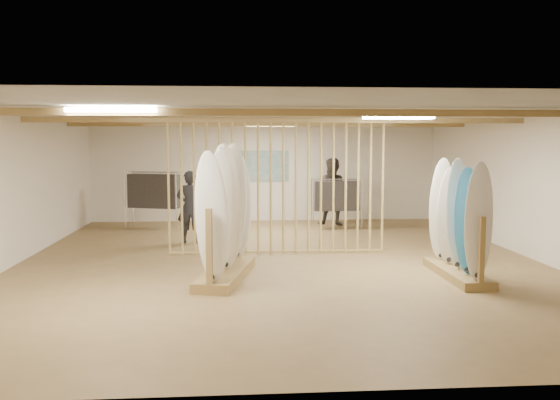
{
  "coord_description": "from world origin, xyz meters",
  "views": [
    {
      "loc": [
        -0.85,
        -11.25,
        2.32
      ],
      "look_at": [
        0.0,
        0.0,
        1.2
      ],
      "focal_mm": 38.0,
      "sensor_mm": 36.0,
      "label": 1
    }
  ],
  "objects": [
    {
      "name": "floor",
      "position": [
        0.0,
        0.0,
        0.0
      ],
      "size": [
        12.0,
        12.0,
        0.0
      ],
      "primitive_type": "plane",
      "color": "olive",
      "rests_on": "ground"
    },
    {
      "name": "ceiling",
      "position": [
        0.0,
        0.0,
        2.8
      ],
      "size": [
        12.0,
        12.0,
        0.0
      ],
      "primitive_type": "plane",
      "rotation": [
        3.14,
        0.0,
        0.0
      ],
      "color": "#9A9992",
      "rests_on": "ground"
    },
    {
      "name": "wall_back",
      "position": [
        0.0,
        6.0,
        1.4
      ],
      "size": [
        12.0,
        0.0,
        12.0
      ],
      "primitive_type": "plane",
      "rotation": [
        1.57,
        0.0,
        0.0
      ],
      "color": "white",
      "rests_on": "ground"
    },
    {
      "name": "wall_front",
      "position": [
        0.0,
        -6.0,
        1.4
      ],
      "size": [
        12.0,
        0.0,
        12.0
      ],
      "primitive_type": "plane",
      "rotation": [
        -1.57,
        0.0,
        0.0
      ],
      "color": "white",
      "rests_on": "ground"
    },
    {
      "name": "wall_left",
      "position": [
        -5.0,
        0.0,
        1.4
      ],
      "size": [
        0.0,
        12.0,
        12.0
      ],
      "primitive_type": "plane",
      "rotation": [
        1.57,
        0.0,
        1.57
      ],
      "color": "white",
      "rests_on": "ground"
    },
    {
      "name": "wall_right",
      "position": [
        5.0,
        0.0,
        1.4
      ],
      "size": [
        0.0,
        12.0,
        12.0
      ],
      "primitive_type": "plane",
      "rotation": [
        1.57,
        0.0,
        -1.57
      ],
      "color": "white",
      "rests_on": "ground"
    },
    {
      "name": "ceiling_slats",
      "position": [
        0.0,
        0.0,
        2.72
      ],
      "size": [
        9.5,
        6.12,
        0.1
      ],
      "primitive_type": "cube",
      "color": "#9C7E47",
      "rests_on": "ground"
    },
    {
      "name": "light_panels",
      "position": [
        0.0,
        0.0,
        2.74
      ],
      "size": [
        1.2,
        0.35,
        0.06
      ],
      "primitive_type": "cube",
      "color": "white",
      "rests_on": "ground"
    },
    {
      "name": "bamboo_partition",
      "position": [
        0.0,
        0.8,
        1.4
      ],
      "size": [
        4.45,
        0.05,
        2.78
      ],
      "color": "tan",
      "rests_on": "ground"
    },
    {
      "name": "poster",
      "position": [
        0.0,
        5.98,
        1.6
      ],
      "size": [
        1.4,
        0.03,
        0.9
      ],
      "primitive_type": "cube",
      "color": "teal",
      "rests_on": "ground"
    },
    {
      "name": "rack_left",
      "position": [
        -1.02,
        -1.32,
        0.75
      ],
      "size": [
        1.07,
        2.38,
        2.2
      ],
      "rotation": [
        0.0,
        0.0,
        -0.21
      ],
      "color": "#9C7E47",
      "rests_on": "floor"
    },
    {
      "name": "rack_right",
      "position": [
        2.93,
        -1.54,
        0.67
      ],
      "size": [
        0.54,
        2.05,
        1.95
      ],
      "rotation": [
        0.0,
        0.0,
        0.0
      ],
      "color": "#9C7E47",
      "rests_on": "floor"
    },
    {
      "name": "clothing_rack_a",
      "position": [
        -2.99,
        4.44,
        1.02
      ],
      "size": [
        1.4,
        0.79,
        1.57
      ],
      "rotation": [
        0.0,
        0.0,
        -0.34
      ],
      "color": "silver",
      "rests_on": "floor"
    },
    {
      "name": "clothing_rack_b",
      "position": [
        1.8,
        4.09,
        0.89
      ],
      "size": [
        1.28,
        0.35,
        1.37
      ],
      "rotation": [
        0.0,
        0.0,
        0.02
      ],
      "color": "silver",
      "rests_on": "floor"
    },
    {
      "name": "shopper_a",
      "position": [
        -1.88,
        2.24,
        0.94
      ],
      "size": [
        0.71,
        0.5,
        1.89
      ],
      "primitive_type": "imported",
      "rotation": [
        0.0,
        0.0,
        3.09
      ],
      "color": "#25262D",
      "rests_on": "floor"
    },
    {
      "name": "shopper_b",
      "position": [
        1.85,
        4.81,
        1.05
      ],
      "size": [
        1.21,
        1.07,
        2.11
      ],
      "primitive_type": "imported",
      "rotation": [
        0.0,
        0.0,
        -0.31
      ],
      "color": "#3A332D",
      "rests_on": "floor"
    }
  ]
}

